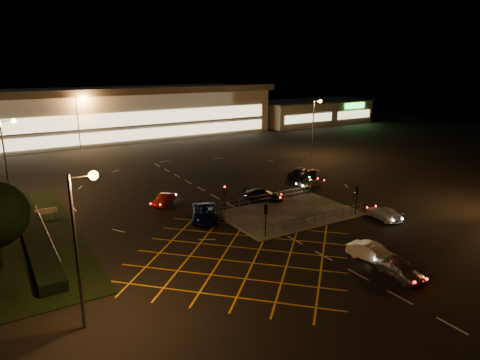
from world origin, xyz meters
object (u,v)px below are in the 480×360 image
car_circ_red (164,199)px  car_approach_white (384,213)px  signal_se (357,194)px  signal_nw (224,193)px  signal_sw (266,214)px  car_east_grey (302,173)px  car_queue_white (373,253)px  car_near_silver (400,268)px  car_right_silver (310,183)px  signal_ne (309,178)px  car_far_dkgrey (263,195)px  car_left_blue (204,213)px

car_circ_red → car_approach_white: 24.90m
signal_se → signal_nw: same height
car_circ_red → car_approach_white: car_approach_white is taller
signal_sw → car_east_grey: size_ratio=0.56×
car_queue_white → car_circ_red: bearing=102.4°
signal_sw → car_near_silver: (4.49, -11.91, -1.63)m
car_near_silver → car_right_silver: bearing=72.6°
signal_sw → signal_ne: 14.41m
car_queue_white → signal_nw: bearing=96.4°
car_circ_red → car_approach_white: size_ratio=0.85×
signal_se → car_queue_white: (-7.15, -8.88, -1.64)m
signal_ne → car_east_grey: bearing=55.1°
car_near_silver → car_east_grey: size_ratio=0.77×
car_far_dkgrey → car_circ_red: (-10.89, 4.88, -0.07)m
car_east_grey → signal_sw: bearing=106.7°
car_east_grey → car_near_silver: bearing=130.0°
car_far_dkgrey → car_approach_white: 14.09m
car_circ_red → car_approach_white: (18.34, -16.84, 0.02)m
car_east_grey → car_queue_white: bearing=128.0°
car_queue_white → car_circ_red: car_queue_white is taller
car_queue_white → car_far_dkgrey: car_queue_white is taller
signal_se → car_queue_white: size_ratio=0.71×
signal_se → car_approach_white: size_ratio=0.71×
signal_nw → car_far_dkgrey: (6.29, 1.53, -1.67)m
signal_nw → car_left_blue: (-2.85, -0.76, -1.58)m
car_approach_white → car_east_grey: bearing=-91.0°
signal_sw → car_approach_white: signal_sw is taller
signal_ne → car_right_silver: size_ratio=0.88×
car_near_silver → car_left_blue: bearing=118.2°
car_right_silver → car_approach_white: (-1.34, -13.60, 0.03)m
car_right_silver → car_approach_white: 13.67m
car_queue_white → car_approach_white: size_ratio=1.00×
car_left_blue → car_approach_white: car_left_blue is taller
signal_sw → car_right_silver: size_ratio=0.88×
signal_nw → car_near_silver: (4.49, -19.90, -1.63)m
signal_sw → signal_se: size_ratio=1.00×
signal_se → car_far_dkgrey: bearing=-59.0°
signal_se → car_near_silver: 14.17m
signal_se → car_right_silver: (3.07, 11.15, -1.76)m
signal_nw → car_circ_red: (-4.61, 6.41, -1.75)m
signal_ne → car_far_dkgrey: 6.15m
signal_nw → car_approach_white: bearing=-37.2°
car_queue_white → car_circ_red: size_ratio=1.17×
signal_se → signal_sw: bearing=0.0°
signal_nw → car_far_dkgrey: 6.68m
signal_se → car_approach_white: 3.46m
signal_nw → car_queue_white: (4.85, -16.86, -1.64)m
signal_se → car_circ_red: signal_se is taller
car_queue_white → car_right_silver: (10.22, 20.03, -0.12)m
car_far_dkgrey → car_left_blue: bearing=146.1°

